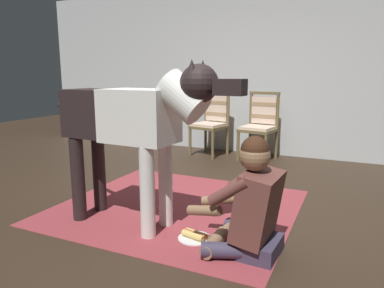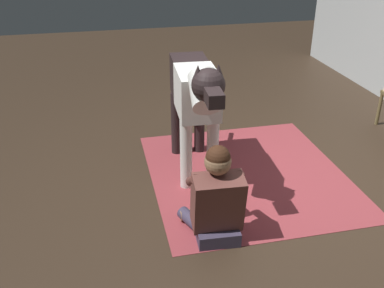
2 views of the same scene
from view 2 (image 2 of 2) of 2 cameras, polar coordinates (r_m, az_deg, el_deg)
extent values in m
plane|color=#34261A|center=(4.46, 7.15, -4.96)|extent=(14.11, 14.11, 0.00)
cube|color=#91353C|center=(4.60, 7.11, -3.83)|extent=(2.13, 1.95, 0.01)
cylinder|color=brown|center=(6.05, 22.97, 4.17)|extent=(0.04, 0.04, 0.42)
cube|color=#3D354B|center=(3.67, 3.31, -11.52)|extent=(0.26, 0.35, 0.12)
cylinder|color=#3D354B|center=(3.77, 0.45, -10.22)|extent=(0.41, 0.25, 0.11)
cylinder|color=#8B6748|center=(3.90, 1.10, -8.86)|extent=(0.10, 0.36, 0.09)
cylinder|color=#3D354B|center=(3.83, 5.10, -9.72)|extent=(0.40, 0.29, 0.11)
cylinder|color=#8B6748|center=(3.93, 3.56, -8.61)|extent=(0.14, 0.37, 0.09)
cube|color=brown|center=(3.52, 3.32, -7.46)|extent=(0.31, 0.42, 0.50)
cylinder|color=brown|center=(3.54, 0.11, -4.71)|extent=(0.30, 0.10, 0.24)
cylinder|color=#8B6748|center=(3.81, 0.36, -5.43)|extent=(0.28, 0.13, 0.12)
cylinder|color=brown|center=(3.61, 5.62, -4.21)|extent=(0.30, 0.10, 0.24)
cylinder|color=#8B6748|center=(3.86, 4.04, -5.10)|extent=(0.27, 0.10, 0.12)
sphere|color=#8B6748|center=(3.37, 3.36, -2.31)|extent=(0.21, 0.21, 0.21)
sphere|color=#3B2113|center=(3.35, 3.37, -1.77)|extent=(0.19, 0.19, 0.19)
cylinder|color=white|center=(4.23, 2.66, -1.07)|extent=(0.11, 0.11, 0.71)
cylinder|color=white|center=(4.19, -0.77, -1.34)|extent=(0.11, 0.11, 0.71)
cylinder|color=black|center=(4.86, 0.97, 2.86)|extent=(0.11, 0.11, 0.71)
cylinder|color=black|center=(4.83, -2.04, 2.66)|extent=(0.11, 0.11, 0.71)
cube|color=white|center=(4.11, 0.65, 6.68)|extent=(0.58, 0.40, 0.41)
cube|color=black|center=(4.51, -0.30, 8.57)|extent=(0.51, 0.38, 0.39)
cylinder|color=white|center=(3.70, 1.70, 6.86)|extent=(0.42, 0.28, 0.40)
sphere|color=black|center=(3.55, 2.12, 7.59)|extent=(0.27, 0.27, 0.27)
cube|color=black|center=(3.34, 2.88, 5.95)|extent=(0.21, 0.14, 0.11)
cone|color=black|center=(3.54, 3.43, 9.30)|extent=(0.10, 0.10, 0.12)
cone|color=black|center=(3.51, 0.77, 9.18)|extent=(0.10, 0.10, 0.12)
cylinder|color=black|center=(4.77, -0.80, 9.10)|extent=(0.37, 0.07, 0.24)
cylinder|color=white|center=(4.11, 1.75, -7.68)|extent=(0.25, 0.25, 0.01)
cylinder|color=#D9BA62|center=(4.10, 1.45, -7.34)|extent=(0.19, 0.09, 0.05)
cylinder|color=#D9BA62|center=(4.10, 2.06, -7.34)|extent=(0.19, 0.09, 0.05)
cylinder|color=#AD5332|center=(4.09, 1.75, -7.25)|extent=(0.20, 0.08, 0.04)
camera|label=1|loc=(2.88, -41.33, -3.06)|focal=33.49mm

